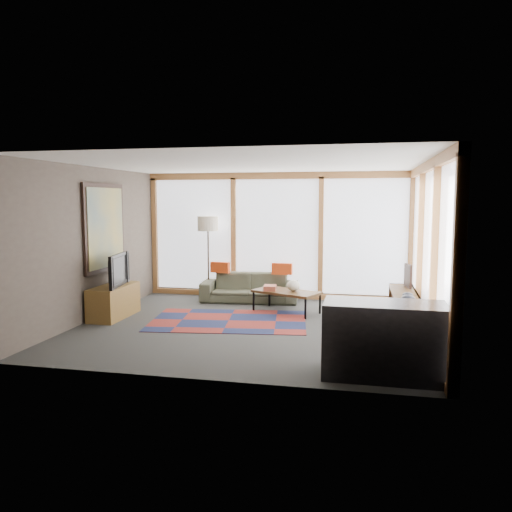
% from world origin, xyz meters
% --- Properties ---
extents(ground, '(5.50, 5.50, 0.00)m').
position_xyz_m(ground, '(0.00, 0.00, 0.00)').
color(ground, '#2C2C29').
rests_on(ground, ground).
extents(room_envelope, '(5.52, 5.02, 2.62)m').
position_xyz_m(room_envelope, '(0.49, 0.56, 1.54)').
color(room_envelope, '#463B34').
rests_on(room_envelope, ground).
extents(rug, '(2.78, 1.99, 0.01)m').
position_xyz_m(rug, '(-0.44, 0.25, 0.01)').
color(rug, maroon).
rests_on(rug, ground).
extents(sofa, '(1.99, 0.92, 0.56)m').
position_xyz_m(sofa, '(-0.46, 1.95, 0.28)').
color(sofa, '#3D3E2E').
rests_on(sofa, ground).
extents(pillow_left, '(0.41, 0.17, 0.22)m').
position_xyz_m(pillow_left, '(-1.08, 1.96, 0.67)').
color(pillow_left, '#B63711').
rests_on(pillow_left, sofa).
extents(pillow_right, '(0.41, 0.14, 0.22)m').
position_xyz_m(pillow_right, '(0.19, 1.98, 0.68)').
color(pillow_right, '#B63711').
rests_on(pillow_right, sofa).
extents(floor_lamp, '(0.43, 0.43, 1.71)m').
position_xyz_m(floor_lamp, '(-1.36, 2.06, 0.85)').
color(floor_lamp, black).
rests_on(floor_lamp, ground).
extents(coffee_table, '(1.32, 1.03, 0.40)m').
position_xyz_m(coffee_table, '(0.42, 1.11, 0.20)').
color(coffee_table, '#37200F').
rests_on(coffee_table, ground).
extents(book_stack, '(0.24, 0.29, 0.09)m').
position_xyz_m(book_stack, '(0.11, 1.10, 0.44)').
color(book_stack, '#97422B').
rests_on(book_stack, coffee_table).
extents(vase, '(0.29, 0.29, 0.21)m').
position_xyz_m(vase, '(0.55, 1.09, 0.50)').
color(vase, beige).
rests_on(vase, coffee_table).
extents(bookshelf, '(0.40, 2.21, 0.55)m').
position_xyz_m(bookshelf, '(2.43, 0.29, 0.28)').
color(bookshelf, '#37200F').
rests_on(bookshelf, ground).
extents(bowl_a, '(0.21, 0.21, 0.10)m').
position_xyz_m(bowl_a, '(2.42, -0.22, 0.60)').
color(bowl_a, black).
rests_on(bowl_a, bookshelf).
extents(bowl_b, '(0.18, 0.18, 0.08)m').
position_xyz_m(bowl_b, '(2.44, 0.08, 0.59)').
color(bowl_b, black).
rests_on(bowl_b, bookshelf).
extents(shelf_picture, '(0.11, 0.31, 0.40)m').
position_xyz_m(shelf_picture, '(2.52, 1.00, 0.75)').
color(shelf_picture, black).
rests_on(shelf_picture, bookshelf).
extents(tv_console, '(0.47, 1.12, 0.56)m').
position_xyz_m(tv_console, '(-2.47, 0.10, 0.28)').
color(tv_console, brown).
rests_on(tv_console, ground).
extents(television, '(0.29, 0.99, 0.56)m').
position_xyz_m(television, '(-2.43, 0.06, 0.84)').
color(television, black).
rests_on(television, tv_console).
extents(bar_counter, '(1.38, 0.66, 0.87)m').
position_xyz_m(bar_counter, '(2.01, -1.98, 0.44)').
color(bar_counter, black).
rests_on(bar_counter, ground).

